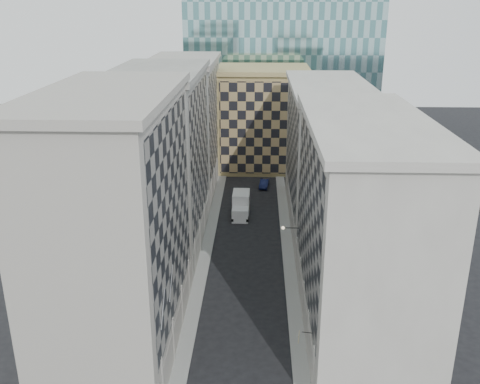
# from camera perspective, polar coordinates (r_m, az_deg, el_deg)

# --- Properties ---
(sidewalk_west) EXTENTS (1.50, 100.00, 0.15)m
(sidewalk_west) POSITION_cam_1_polar(r_m,az_deg,el_deg) (68.85, -3.65, -6.38)
(sidewalk_west) COLOR gray
(sidewalk_west) RESTS_ON ground
(sidewalk_east) EXTENTS (1.50, 100.00, 0.15)m
(sidewalk_east) POSITION_cam_1_polar(r_m,az_deg,el_deg) (68.64, 5.16, -6.51)
(sidewalk_east) COLOR gray
(sidewalk_east) RESTS_ON ground
(bldg_left_a) EXTENTS (10.80, 22.80, 23.70)m
(bldg_left_a) POSITION_cam_1_polar(r_m,az_deg,el_deg) (47.92, -12.90, -3.58)
(bldg_left_a) COLOR #A39D93
(bldg_left_a) RESTS_ON ground
(bldg_left_b) EXTENTS (10.80, 22.80, 22.70)m
(bldg_left_b) POSITION_cam_1_polar(r_m,az_deg,el_deg) (68.30, -8.33, 3.37)
(bldg_left_b) COLOR gray
(bldg_left_b) RESTS_ON ground
(bldg_left_c) EXTENTS (10.80, 22.80, 21.70)m
(bldg_left_c) POSITION_cam_1_polar(r_m,az_deg,el_deg) (89.46, -5.87, 7.08)
(bldg_left_c) COLOR #A39D93
(bldg_left_c) RESTS_ON ground
(bldg_right_a) EXTENTS (10.80, 26.80, 20.70)m
(bldg_right_a) POSITION_cam_1_polar(r_m,az_deg,el_deg) (51.49, 12.60, -3.69)
(bldg_right_a) COLOR #A8A29A
(bldg_right_a) RESTS_ON ground
(bldg_right_b) EXTENTS (10.80, 28.80, 19.70)m
(bldg_right_b) POSITION_cam_1_polar(r_m,az_deg,el_deg) (76.85, 9.16, 4.04)
(bldg_right_b) COLOR #A8A29A
(bldg_right_b) RESTS_ON ground
(tan_block) EXTENTS (16.80, 14.80, 18.80)m
(tan_block) POSITION_cam_1_polar(r_m,az_deg,el_deg) (101.51, 2.43, 7.90)
(tan_block) COLOR tan
(tan_block) RESTS_ON ground
(church_tower) EXTENTS (7.20, 7.20, 51.50)m
(church_tower) POSITION_cam_1_polar(r_m,az_deg,el_deg) (113.47, 1.47, 18.09)
(church_tower) COLOR #2C2722
(church_tower) RESTS_ON ground
(flagpoles_left) EXTENTS (0.10, 6.33, 2.33)m
(flagpoles_left) POSITION_cam_1_polar(r_m,az_deg,el_deg) (44.25, -7.78, -10.88)
(flagpoles_left) COLOR gray
(flagpoles_left) RESTS_ON ground
(bracket_lamp) EXTENTS (1.98, 0.36, 0.36)m
(bracket_lamp) POSITION_cam_1_polar(r_m,az_deg,el_deg) (60.58, 4.79, -3.83)
(bracket_lamp) COLOR black
(bracket_lamp) RESTS_ON ground
(box_truck) EXTENTS (2.56, 6.13, 3.35)m
(box_truck) POSITION_cam_1_polar(r_m,az_deg,el_deg) (79.64, 0.10, -1.50)
(box_truck) COLOR white
(box_truck) RESTS_ON ground
(dark_car) EXTENTS (1.89, 4.25, 1.36)m
(dark_car) POSITION_cam_1_polar(r_m,az_deg,el_deg) (91.78, 2.60, 0.91)
(dark_car) COLOR #10163B
(dark_car) RESTS_ON ground
(shop_sign) EXTENTS (1.25, 0.79, 0.88)m
(shop_sign) POSITION_cam_1_polar(r_m,az_deg,el_deg) (46.68, 6.35, -15.09)
(shop_sign) COLOR black
(shop_sign) RESTS_ON ground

